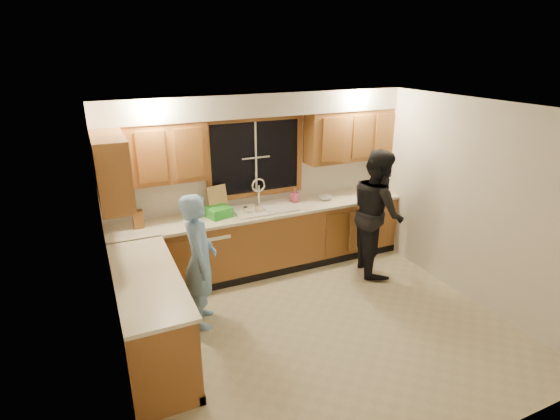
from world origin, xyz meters
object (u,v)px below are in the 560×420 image
(sink, at_px, (264,213))
(man, at_px, (200,261))
(woman, at_px, (377,212))
(soap_bottle, at_px, (295,195))
(stove, at_px, (160,348))
(bowl, at_px, (325,198))
(dish_crate, at_px, (219,212))
(dishwasher, at_px, (207,254))
(knife_block, at_px, (138,219))

(sink, bearing_deg, man, -141.47)
(woman, distance_m, soap_bottle, 1.21)
(sink, xyz_separation_m, man, (-1.17, -0.93, -0.07))
(stove, distance_m, woman, 3.45)
(sink, height_order, bowl, sink)
(dish_crate, distance_m, soap_bottle, 1.20)
(dish_crate, bearing_deg, stove, -122.12)
(sink, distance_m, woman, 1.58)
(woman, height_order, bowl, woman)
(sink, relative_size, woman, 0.48)
(bowl, bearing_deg, dishwasher, -179.31)
(stove, bearing_deg, soap_bottle, 39.73)
(knife_block, bearing_deg, sink, -4.37)
(dishwasher, distance_m, soap_bottle, 1.52)
(dish_crate, bearing_deg, dishwasher, -177.28)
(man, distance_m, soap_bottle, 2.01)
(sink, xyz_separation_m, woman, (1.43, -0.68, 0.03))
(dishwasher, relative_size, knife_block, 3.63)
(bowl, bearing_deg, man, -156.48)
(sink, bearing_deg, soap_bottle, 12.26)
(knife_block, height_order, soap_bottle, knife_block)
(dishwasher, bearing_deg, knife_block, 175.74)
(dishwasher, relative_size, dish_crate, 2.79)
(woman, xyz_separation_m, knife_block, (-3.11, 0.73, 0.14))
(dishwasher, bearing_deg, bowl, 0.69)
(knife_block, bearing_deg, woman, -16.01)
(sink, bearing_deg, stove, -134.61)
(knife_block, bearing_deg, stove, -96.37)
(dish_crate, xyz_separation_m, soap_bottle, (1.19, 0.12, 0.03))
(dishwasher, xyz_separation_m, stove, (-0.95, -1.81, 0.04))
(bowl, bearing_deg, soap_bottle, 166.38)
(woman, xyz_separation_m, dish_crate, (-2.09, 0.68, 0.10))
(soap_bottle, bearing_deg, dish_crate, -174.16)
(stove, bearing_deg, sink, 45.39)
(soap_bottle, xyz_separation_m, bowl, (0.45, -0.11, -0.08))
(sink, distance_m, bowl, 0.99)
(man, relative_size, bowl, 7.58)
(dish_crate, distance_m, bowl, 1.64)
(sink, relative_size, soap_bottle, 4.17)
(soap_bottle, bearing_deg, knife_block, -178.21)
(sink, distance_m, stove, 2.60)
(stove, relative_size, knife_block, 3.98)
(stove, bearing_deg, dishwasher, 62.31)
(stove, xyz_separation_m, woman, (3.23, 1.14, 0.44))
(bowl, bearing_deg, dish_crate, -179.55)
(soap_bottle, distance_m, bowl, 0.47)
(man, bearing_deg, dish_crate, -14.95)
(stove, distance_m, soap_bottle, 3.09)
(dishwasher, distance_m, woman, 2.42)
(dishwasher, height_order, man, man)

